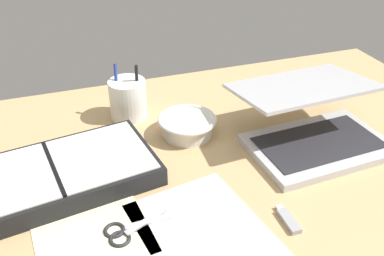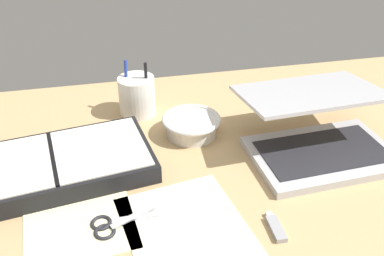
# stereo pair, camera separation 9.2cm
# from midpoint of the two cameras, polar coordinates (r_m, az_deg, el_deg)

# --- Properties ---
(desk_top) EXTENTS (1.40, 1.00, 0.02)m
(desk_top) POSITION_cam_midpoint_polar(r_m,az_deg,el_deg) (0.90, 7.13, -7.07)
(desk_top) COLOR tan
(desk_top) RESTS_ON ground
(laptop) EXTENTS (0.33, 0.31, 0.14)m
(laptop) POSITION_cam_midpoint_polar(r_m,az_deg,el_deg) (0.99, 19.01, -0.66)
(laptop) COLOR #B7B7BC
(laptop) RESTS_ON desk_top
(bowl) EXTENTS (0.14, 0.14, 0.05)m
(bowl) POSITION_cam_midpoint_polar(r_m,az_deg,el_deg) (1.01, 2.51, 0.34)
(bowl) COLOR silver
(bowl) RESTS_ON desk_top
(pen_cup) EXTENTS (0.09, 0.09, 0.14)m
(pen_cup) POSITION_cam_midpoint_polar(r_m,az_deg,el_deg) (1.09, -4.96, 4.25)
(pen_cup) COLOR white
(pen_cup) RESTS_ON desk_top
(planner) EXTENTS (0.43, 0.27, 0.05)m
(planner) POSITION_cam_midpoint_polar(r_m,az_deg,el_deg) (0.92, -15.18, -4.99)
(planner) COLOR black
(planner) RESTS_ON desk_top
(scissors) EXTENTS (0.12, 0.07, 0.01)m
(scissors) POSITION_cam_midpoint_polar(r_m,az_deg,el_deg) (0.79, -7.53, -12.84)
(scissors) COLOR #B7B7BC
(scissors) RESTS_ON desk_top
(paper_sheet_front) EXTENTS (0.25, 0.31, 0.00)m
(paper_sheet_front) POSITION_cam_midpoint_polar(r_m,az_deg,el_deg) (0.77, 3.14, -14.09)
(paper_sheet_front) COLOR silver
(paper_sheet_front) RESTS_ON desk_top
(paper_sheet_beside_planner) EXTENTS (0.22, 0.26, 0.00)m
(paper_sheet_beside_planner) POSITION_cam_midpoint_polar(r_m,az_deg,el_deg) (0.82, -11.87, -11.32)
(paper_sheet_beside_planner) COLOR #F4EFB2
(paper_sheet_beside_planner) RESTS_ON desk_top
(usb_drive) EXTENTS (0.02, 0.07, 0.01)m
(usb_drive) POSITION_cam_midpoint_polar(r_m,az_deg,el_deg) (0.80, 14.43, -12.90)
(usb_drive) COLOR #99999E
(usb_drive) RESTS_ON desk_top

